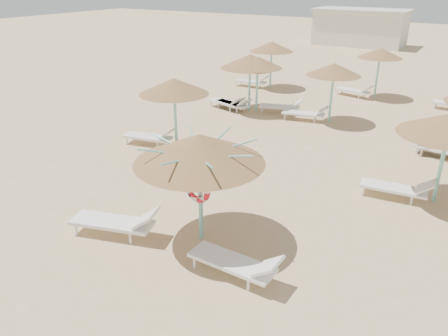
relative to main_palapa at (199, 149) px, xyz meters
The scene contains 6 objects.
ground 2.45m from the main_palapa, 30.81° to the left, with size 120.00×120.00×0.00m, color tan.
main_palapa is the anchor object (origin of this frame).
lounger_main_a 2.94m from the main_palapa, 152.12° to the right, with size 2.39×1.30×0.83m.
lounger_main_b 2.73m from the main_palapa, 30.01° to the right, with size 2.16×0.71×0.78m.
palapa_field 10.31m from the main_palapa, 77.00° to the left, with size 19.71×14.05×2.73m.
service_hut 35.64m from the main_palapa, 99.24° to the left, with size 8.40×4.40×3.25m.
Camera 1 is at (5.10, -7.95, 6.14)m, focal length 35.00 mm.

